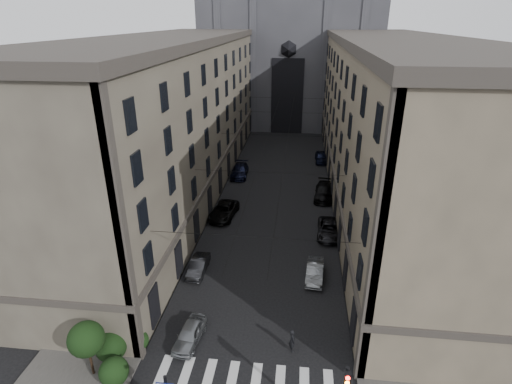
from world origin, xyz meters
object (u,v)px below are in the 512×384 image
at_px(car_left_midfar, 224,211).
at_px(pedestrian, 292,340).
at_px(car_right_midfar, 324,192).
at_px(car_right_midnear, 329,229).
at_px(car_right_far, 321,157).
at_px(car_left_near, 190,334).
at_px(gothic_tower, 291,33).
at_px(car_left_midnear, 198,266).
at_px(car_right_near, 315,271).
at_px(car_left_far, 240,171).

bearing_deg(car_left_midfar, pedestrian, -59.90).
xyz_separation_m(car_right_midfar, pedestrian, (-3.23, -25.63, 0.04)).
bearing_deg(car_right_midnear, car_right_far, 93.06).
height_order(car_left_near, car_right_far, car_right_far).
bearing_deg(gothic_tower, car_right_midnear, -83.05).
height_order(gothic_tower, car_right_midnear, gothic_tower).
xyz_separation_m(car_left_midnear, car_right_near, (10.21, 0.30, 0.04)).
height_order(car_left_near, car_left_midfar, car_left_midfar).
distance_m(car_left_far, car_right_midfar, 13.17).
distance_m(car_right_midfar, car_right_far, 13.72).
bearing_deg(car_right_near, car_left_near, -131.73).
xyz_separation_m(gothic_tower, car_right_midnear, (6.20, -50.85, -17.09)).
distance_m(car_left_near, pedestrian, 7.09).
xyz_separation_m(car_left_midfar, car_right_far, (11.60, 20.38, 0.02)).
relative_size(car_left_near, car_right_midfar, 0.67).
bearing_deg(car_left_midfar, car_right_midnear, -7.34).
height_order(gothic_tower, car_right_midfar, gothic_tower).
bearing_deg(car_left_midfar, gothic_tower, 90.08).
height_order(car_left_midnear, car_right_near, car_right_near).
distance_m(gothic_tower, car_left_near, 69.25).
height_order(gothic_tower, car_right_far, gothic_tower).
height_order(gothic_tower, car_left_far, gothic_tower).
relative_size(car_left_midnear, car_left_far, 0.72).
bearing_deg(gothic_tower, car_right_far, -77.34).
bearing_deg(car_right_midnear, car_left_near, -119.78).
bearing_deg(car_right_far, car_right_near, -94.52).
xyz_separation_m(gothic_tower, car_left_far, (-5.52, -35.15, -17.02)).
relative_size(car_left_midnear, car_right_midnear, 0.76).
relative_size(gothic_tower, car_left_midfar, 10.76).
bearing_deg(car_left_near, pedestrian, 6.91).
xyz_separation_m(car_right_midnear, car_right_far, (0.00, 23.24, 0.06)).
height_order(car_left_midnear, car_left_midfar, car_left_midfar).
bearing_deg(car_right_midnear, car_right_near, -98.85).
height_order(car_left_far, pedestrian, pedestrian).
xyz_separation_m(gothic_tower, car_left_near, (-4.20, -66.96, -17.15)).
height_order(car_left_midfar, car_right_far, car_right_far).
bearing_deg(car_left_midfar, car_left_far, 97.00).
height_order(car_left_midfar, car_right_midfar, car_right_midfar).
height_order(car_left_near, car_right_midnear, car_right_midnear).
distance_m(car_left_midnear, car_right_midfar, 21.04).
xyz_separation_m(car_left_midfar, car_right_near, (9.99, -10.50, -0.07)).
bearing_deg(car_left_near, car_left_midnear, 106.80).
relative_size(car_left_midnear, car_right_far, 0.86).
distance_m(car_right_midnear, pedestrian, 16.45).
xyz_separation_m(car_left_midfar, car_right_midnear, (11.60, -2.86, -0.04)).
distance_m(car_left_midfar, car_right_midfar, 13.30).
bearing_deg(car_left_near, car_left_far, 99.28).
xyz_separation_m(car_left_near, car_right_far, (10.40, 39.35, 0.12)).
relative_size(car_left_near, car_left_midnear, 0.98).
bearing_deg(car_left_near, car_right_near, 50.84).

